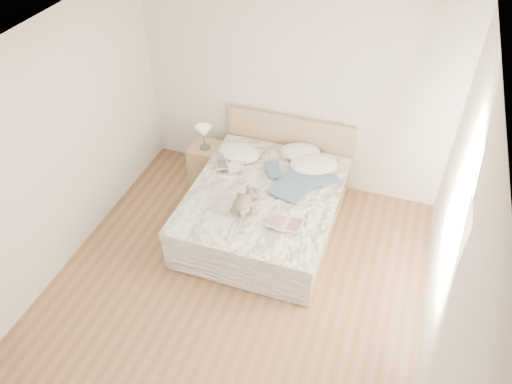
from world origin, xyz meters
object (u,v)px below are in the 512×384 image
bed (266,206)px  photo_book (228,166)px  table_lamp (204,133)px  nightstand (208,163)px  childrens_book (286,223)px  teddy_bear (243,207)px

bed → photo_book: bearing=159.9°
bed → table_lamp: bearing=151.5°
bed → photo_book: 0.69m
nightstand → childrens_book: (1.44, -1.14, 0.35)m
childrens_book → teddy_bear: 0.53m
nightstand → teddy_bear: teddy_bear is taller
childrens_book → bed: bearing=129.7°
table_lamp → teddy_bear: bearing=-48.6°
nightstand → teddy_bear: 1.46m
bed → table_lamp: bed is taller
nightstand → table_lamp: 0.52m
bed → nightstand: 1.19m
nightstand → photo_book: bearing=-39.9°
teddy_bear → table_lamp: bearing=141.3°
nightstand → photo_book: 0.70m
nightstand → childrens_book: size_ratio=1.48×
photo_book → teddy_bear: size_ratio=0.88×
bed → teddy_bear: 0.60m
table_lamp → childrens_book: 1.84m
table_lamp → childrens_book: table_lamp is taller
bed → table_lamp: size_ratio=6.55×
table_lamp → nightstand: bearing=70.5°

